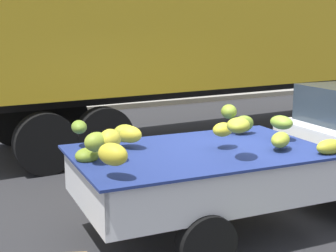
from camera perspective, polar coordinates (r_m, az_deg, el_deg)
name	(u,v)px	position (r m, az deg, el deg)	size (l,w,h in m)	color
ground	(247,219)	(6.68, 9.29, -10.72)	(220.00, 220.00, 0.00)	#28282B
curb_strip	(60,110)	(14.71, -12.50, 1.89)	(80.00, 0.80, 0.16)	gray
pickup_truck	(333,149)	(6.99, 18.83, -2.52)	(5.34, 2.14, 1.70)	white
semi_trailer	(225,25)	(11.50, 6.66, 11.73)	(12.08, 2.97, 3.95)	gold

